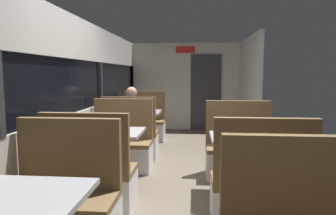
% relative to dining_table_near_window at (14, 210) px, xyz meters
% --- Properties ---
extents(ground_plane, '(3.30, 9.20, 0.02)m').
position_rel_dining_table_near_window_xyz_m(ground_plane, '(0.89, 2.09, -0.65)').
color(ground_plane, '#665B4C').
extents(carriage_window_panel_left, '(0.09, 8.48, 2.30)m').
position_rel_dining_table_near_window_xyz_m(carriage_window_panel_left, '(-0.56, 2.09, 0.47)').
color(carriage_window_panel_left, beige).
rests_on(carriage_window_panel_left, ground_plane).
extents(carriage_end_bulkhead, '(2.90, 0.11, 2.30)m').
position_rel_dining_table_near_window_xyz_m(carriage_end_bulkhead, '(0.95, 6.28, 0.50)').
color(carriage_end_bulkhead, beige).
rests_on(carriage_end_bulkhead, ground_plane).
extents(carriage_aisle_panel_right, '(0.08, 2.40, 2.30)m').
position_rel_dining_table_near_window_xyz_m(carriage_aisle_panel_right, '(2.34, 5.09, 0.51)').
color(carriage_aisle_panel_right, beige).
rests_on(carriage_aisle_panel_right, ground_plane).
extents(dining_table_near_window, '(0.90, 0.70, 0.74)m').
position_rel_dining_table_near_window_xyz_m(dining_table_near_window, '(0.00, 0.00, 0.00)').
color(dining_table_near_window, '#9E9EA3').
rests_on(dining_table_near_window, ground_plane).
extents(bench_near_window_facing_entry, '(0.95, 0.50, 1.10)m').
position_rel_dining_table_near_window_xyz_m(bench_near_window_facing_entry, '(0.00, 0.70, -0.31)').
color(bench_near_window_facing_entry, silver).
rests_on(bench_near_window_facing_entry, ground_plane).
extents(dining_table_mid_window, '(0.90, 0.70, 0.74)m').
position_rel_dining_table_near_window_xyz_m(dining_table_mid_window, '(0.00, 2.10, 0.00)').
color(dining_table_mid_window, '#9E9EA3').
rests_on(dining_table_mid_window, ground_plane).
extents(bench_mid_window_facing_end, '(0.95, 0.50, 1.10)m').
position_rel_dining_table_near_window_xyz_m(bench_mid_window_facing_end, '(0.00, 1.40, -0.31)').
color(bench_mid_window_facing_end, silver).
rests_on(bench_mid_window_facing_end, ground_plane).
extents(bench_mid_window_facing_entry, '(0.95, 0.50, 1.10)m').
position_rel_dining_table_near_window_xyz_m(bench_mid_window_facing_entry, '(0.00, 2.80, -0.31)').
color(bench_mid_window_facing_entry, silver).
rests_on(bench_mid_window_facing_entry, ground_plane).
extents(dining_table_far_window, '(0.90, 0.70, 0.74)m').
position_rel_dining_table_near_window_xyz_m(dining_table_far_window, '(0.00, 4.20, 0.00)').
color(dining_table_far_window, '#9E9EA3').
rests_on(dining_table_far_window, ground_plane).
extents(bench_far_window_facing_end, '(0.95, 0.50, 1.10)m').
position_rel_dining_table_near_window_xyz_m(bench_far_window_facing_end, '(0.00, 3.50, -0.31)').
color(bench_far_window_facing_end, silver).
rests_on(bench_far_window_facing_end, ground_plane).
extents(bench_far_window_facing_entry, '(0.95, 0.50, 1.10)m').
position_rel_dining_table_near_window_xyz_m(bench_far_window_facing_entry, '(0.00, 4.90, -0.31)').
color(bench_far_window_facing_entry, silver).
rests_on(bench_far_window_facing_entry, ground_plane).
extents(dining_table_rear_aisle, '(0.90, 0.70, 0.74)m').
position_rel_dining_table_near_window_xyz_m(dining_table_rear_aisle, '(1.79, 1.90, 0.00)').
color(dining_table_rear_aisle, '#9E9EA3').
rests_on(dining_table_rear_aisle, ground_plane).
extents(bench_rear_aisle_facing_end, '(0.95, 0.50, 1.10)m').
position_rel_dining_table_near_window_xyz_m(bench_rear_aisle_facing_end, '(1.79, 1.20, -0.31)').
color(bench_rear_aisle_facing_end, silver).
rests_on(bench_rear_aisle_facing_end, ground_plane).
extents(bench_rear_aisle_facing_entry, '(0.95, 0.50, 1.10)m').
position_rel_dining_table_near_window_xyz_m(bench_rear_aisle_facing_entry, '(1.79, 2.60, -0.31)').
color(bench_rear_aisle_facing_entry, silver).
rests_on(bench_rear_aisle_facing_entry, ground_plane).
extents(seated_passenger, '(0.47, 0.55, 1.26)m').
position_rel_dining_table_near_window_xyz_m(seated_passenger, '(0.00, 3.57, -0.10)').
color(seated_passenger, '#26262D').
rests_on(seated_passenger, ground_plane).
extents(coffee_cup_primary, '(0.07, 0.07, 0.09)m').
position_rel_dining_table_near_window_xyz_m(coffee_cup_primary, '(0.12, 1.94, 0.15)').
color(coffee_cup_primary, '#26598C').
rests_on(coffee_cup_primary, dining_table_mid_window).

